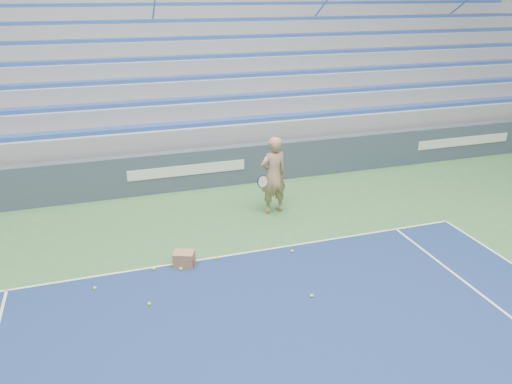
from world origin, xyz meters
TOP-DOWN VIEW (x-y plane):
  - sponsor_barrier at (0.00, 15.88)m, footprint 30.00×0.32m
  - bleachers at (0.00, 21.60)m, footprint 31.00×9.15m
  - tennis_player at (1.74, 13.70)m, footprint 1.00×0.91m
  - ball_box at (-0.83, 11.78)m, footprint 0.49×0.44m
  - tennis_ball_0 at (1.15, 9.97)m, footprint 0.07×0.07m
  - tennis_ball_1 at (-2.57, 11.43)m, footprint 0.07×0.07m
  - tennis_ball_2 at (-0.14, 11.81)m, footprint 0.07×0.07m
  - tennis_ball_3 at (-0.93, 11.62)m, footprint 0.07×0.07m
  - tennis_ball_4 at (-1.44, 11.78)m, footprint 0.07×0.07m
  - tennis_ball_5 at (1.43, 11.61)m, footprint 0.07×0.07m
  - tennis_ball_6 at (-1.67, 10.61)m, footprint 0.07×0.07m

SIDE VIEW (x-z plane):
  - tennis_ball_0 at x=1.15m, z-range 0.00..0.07m
  - tennis_ball_1 at x=-2.57m, z-range 0.00..0.07m
  - tennis_ball_2 at x=-0.14m, z-range 0.00..0.07m
  - tennis_ball_3 at x=-0.93m, z-range 0.00..0.07m
  - tennis_ball_4 at x=-1.44m, z-range 0.00..0.07m
  - tennis_ball_5 at x=1.43m, z-range 0.00..0.07m
  - tennis_ball_6 at x=-1.67m, z-range 0.00..0.07m
  - ball_box at x=-0.83m, z-range 0.00..0.30m
  - sponsor_barrier at x=0.00m, z-range 0.00..1.10m
  - tennis_player at x=1.74m, z-range 0.00..1.93m
  - bleachers at x=0.00m, z-range -1.29..6.01m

